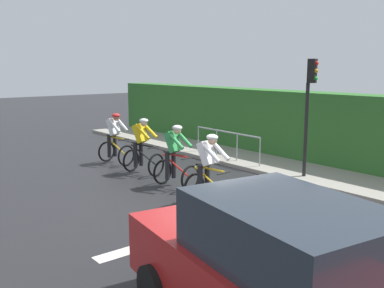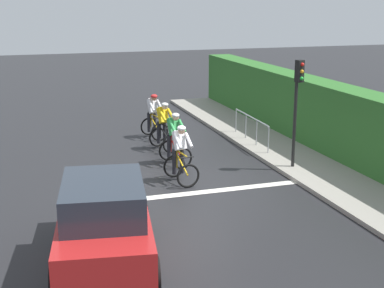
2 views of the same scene
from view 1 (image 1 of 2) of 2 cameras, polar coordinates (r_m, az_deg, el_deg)
ground_plane at (r=9.94m, az=4.12°, el=-8.30°), size 80.00×80.00×0.00m
sidewalk_kerb at (r=14.29m, az=11.32°, el=-2.53°), size 2.80×20.84×0.12m
stone_wall_low at (r=14.93m, az=13.57°, el=-0.97°), size 0.44×20.84×0.69m
hedge_wall at (r=15.03m, az=14.39°, el=2.23°), size 1.10×20.84×2.32m
road_marking_stop_line at (r=9.47m, az=6.99°, el=-9.25°), size 7.00×0.30×0.01m
cyclist_lead at (r=14.37m, az=-10.05°, el=0.58°), size 0.84×1.18×1.66m
cyclist_second at (r=12.86m, az=-6.55°, el=-0.43°), size 0.91×1.21×1.66m
cyclist_mid at (r=11.35m, az=-2.26°, el=-1.79°), size 0.83×1.17×1.66m
cyclist_fourth at (r=9.85m, az=2.23°, el=-3.61°), size 0.79×1.14×1.66m
car_red at (r=5.05m, az=10.79°, el=-16.56°), size 2.35×4.31×1.76m
traffic_light_near_crossing at (r=12.25m, az=15.11°, el=5.49°), size 0.24×0.31×3.34m
pedestrian_railing_kerbside at (r=14.52m, az=4.54°, el=0.70°), size 0.16×3.12×1.03m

